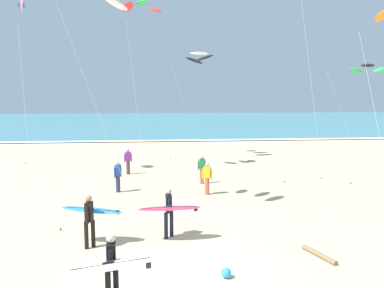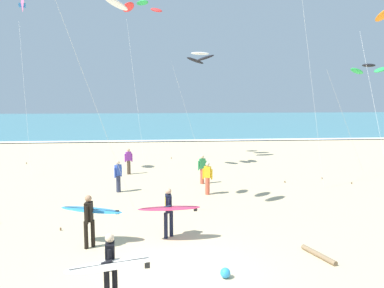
% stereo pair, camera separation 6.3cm
% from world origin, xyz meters
% --- Properties ---
extents(ground_plane, '(160.00, 160.00, 0.00)m').
position_xyz_m(ground_plane, '(0.00, 0.00, 0.00)').
color(ground_plane, '#D1BA8E').
extents(ocean_water, '(160.00, 60.00, 0.08)m').
position_xyz_m(ocean_water, '(0.00, 59.59, 0.04)').
color(ocean_water, teal).
rests_on(ocean_water, ground).
extents(shoreline_foam, '(160.00, 1.31, 0.01)m').
position_xyz_m(shoreline_foam, '(0.00, 29.89, 0.09)').
color(shoreline_foam, white).
rests_on(shoreline_foam, ocean_water).
extents(surfer_lead, '(2.01, 1.01, 1.71)m').
position_xyz_m(surfer_lead, '(-2.67, 2.07, 1.04)').
color(surfer_lead, black).
rests_on(surfer_lead, ground).
extents(surfer_trailing, '(2.09, 0.94, 1.71)m').
position_xyz_m(surfer_trailing, '(-0.16, 2.42, 1.04)').
color(surfer_trailing, black).
rests_on(surfer_trailing, ground).
extents(surfer_third, '(2.00, 0.99, 1.71)m').
position_xyz_m(surfer_third, '(-1.60, -1.74, 1.04)').
color(surfer_third, black).
rests_on(surfer_third, ground).
extents(kite_delta_rose_mid, '(1.94, 4.79, 10.48)m').
position_xyz_m(kite_delta_rose_mid, '(-8.03, 13.36, 9.89)').
color(kite_delta_rose_mid, pink).
rests_on(kite_delta_rose_mid, ground).
extents(kite_arc_ivory_low, '(3.27, 3.21, 7.97)m').
position_xyz_m(kite_arc_ivory_low, '(2.76, 19.38, 7.58)').
color(kite_arc_ivory_low, black).
rests_on(kite_arc_ivory_low, ground).
extents(kite_arc_charcoal_distant, '(4.35, 2.94, 6.67)m').
position_xyz_m(kite_arc_charcoal_distant, '(12.26, 12.64, 6.36)').
color(kite_arc_charcoal_distant, green).
rests_on(kite_arc_charcoal_distant, ground).
extents(kite_arc_emerald_close, '(2.69, 4.01, 10.44)m').
position_xyz_m(kite_arc_emerald_close, '(-1.32, 14.50, 10.10)').
color(kite_arc_emerald_close, red).
rests_on(kite_arc_emerald_close, ground).
extents(bystander_yellow_top, '(0.46, 0.29, 1.59)m').
position_xyz_m(bystander_yellow_top, '(1.89, 8.11, 0.81)').
color(bystander_yellow_top, '#D8593F').
rests_on(bystander_yellow_top, ground).
extents(bystander_green_top, '(0.48, 0.26, 1.59)m').
position_xyz_m(bystander_green_top, '(1.90, 10.41, 0.81)').
color(bystander_green_top, '#D8593F').
rests_on(bystander_green_top, ground).
extents(bystander_blue_top, '(0.35, 0.40, 1.59)m').
position_xyz_m(bystander_blue_top, '(-2.46, 8.98, 0.81)').
color(bystander_blue_top, '#2D334C').
rests_on(bystander_blue_top, ground).
extents(bystander_purple_top, '(0.47, 0.28, 1.59)m').
position_xyz_m(bystander_purple_top, '(-2.26, 13.34, 0.81)').
color(bystander_purple_top, '#4C3D2D').
rests_on(bystander_purple_top, ground).
extents(beach_ball, '(0.28, 0.28, 0.28)m').
position_xyz_m(beach_ball, '(1.24, -0.52, 0.14)').
color(beach_ball, '#2D99DB').
rests_on(beach_ball, ground).
extents(driftwood_log, '(0.60, 1.36, 0.15)m').
position_xyz_m(driftwood_log, '(4.24, 0.53, 0.08)').
color(driftwood_log, '#846B4C').
rests_on(driftwood_log, ground).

